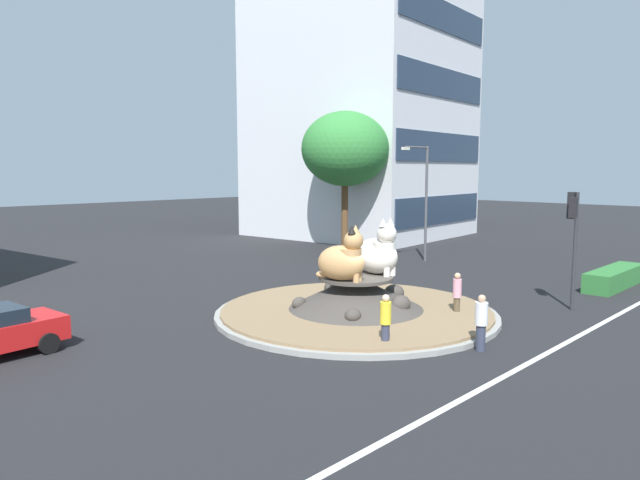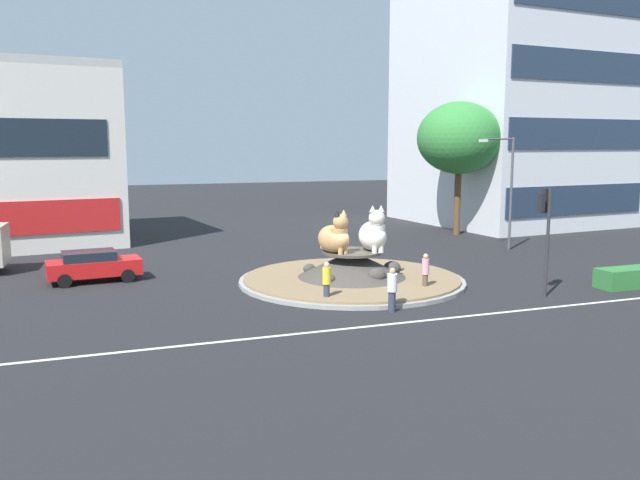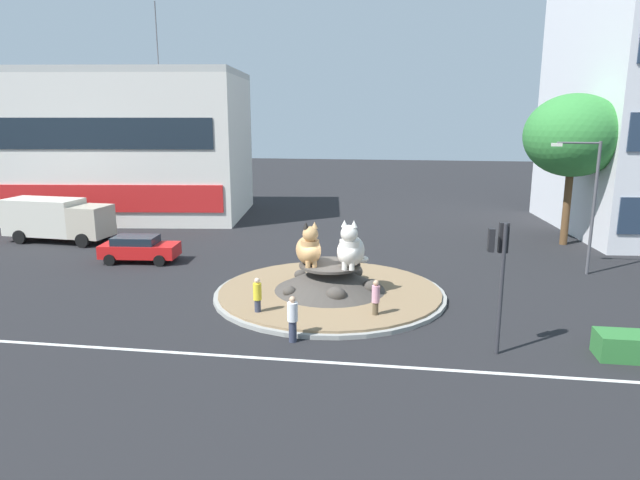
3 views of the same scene
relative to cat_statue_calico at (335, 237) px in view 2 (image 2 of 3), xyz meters
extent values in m
plane|color=black|center=(0.95, 0.20, -2.28)|extent=(160.00, 160.00, 0.00)
cube|color=silver|center=(0.95, -7.03, -2.27)|extent=(112.00, 0.20, 0.01)
cylinder|color=gray|center=(0.95, 0.20, -2.19)|extent=(10.77, 10.77, 0.18)
cylinder|color=#846B4C|center=(0.95, 0.20, -2.05)|extent=(10.34, 10.34, 0.10)
cone|color=#423D38|center=(0.95, 0.20, -1.37)|extent=(5.16, 5.16, 1.24)
cylinder|color=#423D38|center=(0.95, 0.20, -0.81)|extent=(2.84, 2.84, 0.12)
ellipsoid|color=#423D38|center=(2.91, -0.14, -1.65)|extent=(0.86, 0.78, 0.69)
ellipsoid|color=#423D38|center=(1.84, 2.03, -1.60)|extent=(0.99, 1.05, 0.79)
ellipsoid|color=#423D38|center=(-0.72, 1.62, -1.75)|extent=(0.61, 0.47, 0.49)
ellipsoid|color=#423D38|center=(-0.71, -1.08, -1.75)|extent=(0.61, 0.57, 0.49)
ellipsoid|color=#423D38|center=(1.46, -1.53, -1.65)|extent=(0.87, 0.68, 0.70)
ellipsoid|color=tan|center=(-0.04, 0.09, -0.11)|extent=(1.69, 2.07, 1.30)
cylinder|color=tan|center=(0.08, -0.25, 0.04)|extent=(1.09, 1.09, 0.81)
sphere|color=tan|center=(0.13, -0.37, 0.75)|extent=(0.71, 0.71, 0.71)
torus|color=tan|center=(-0.02, 0.87, -0.62)|extent=(0.80, 0.80, 0.16)
cone|color=tan|center=(0.31, -0.30, 1.16)|extent=(0.38, 0.38, 0.29)
cone|color=black|center=(-0.05, -0.44, 1.16)|extent=(0.38, 0.38, 0.29)
cylinder|color=tan|center=(0.33, -0.47, -0.59)|extent=(0.23, 0.23, 0.32)
cylinder|color=tan|center=(0.05, -0.57, -0.59)|extent=(0.23, 0.23, 0.32)
ellipsoid|color=silver|center=(1.93, 0.01, -0.06)|extent=(1.35, 2.00, 1.40)
cylinder|color=silver|center=(1.91, -0.37, 0.10)|extent=(0.97, 0.97, 0.87)
sphere|color=silver|center=(1.90, -0.51, 0.87)|extent=(0.77, 0.77, 0.77)
torus|color=silver|center=(2.30, 0.78, -0.61)|extent=(1.07, 1.07, 0.17)
cone|color=silver|center=(2.11, -0.52, 1.31)|extent=(0.34, 0.34, 0.31)
cone|color=silver|center=(1.69, -0.49, 1.31)|extent=(0.34, 0.34, 0.31)
cylinder|color=silver|center=(2.04, -0.69, -0.58)|extent=(0.24, 0.24, 0.35)
cylinder|color=silver|center=(1.73, -0.67, -0.58)|extent=(0.24, 0.24, 0.35)
cylinder|color=#2D2D33|center=(7.67, -5.42, 0.07)|extent=(0.14, 0.14, 4.70)
cube|color=black|center=(7.66, -5.20, 1.90)|extent=(0.33, 0.25, 1.05)
sphere|color=#360606|center=(7.66, -5.12, 2.21)|extent=(0.18, 0.18, 0.18)
sphere|color=#392706|center=(7.66, -5.12, 1.90)|extent=(0.18, 0.18, 0.18)
sphere|color=green|center=(7.66, -5.12, 1.58)|extent=(0.18, 0.18, 0.18)
cube|color=black|center=(7.22, -5.44, 1.84)|extent=(0.21, 0.29, 0.80)
cube|color=silver|center=(22.80, 18.47, 14.72)|extent=(15.59, 16.46, 34.00)
cube|color=#233347|center=(23.50, 10.84, 0.15)|extent=(13.35, 1.32, 2.21)
cube|color=#233347|center=(23.50, 10.84, 5.01)|extent=(13.35, 1.32, 2.21)
cube|color=#233347|center=(23.50, 10.84, 9.86)|extent=(13.35, 1.32, 2.21)
cylinder|color=brown|center=(14.60, 12.93, 0.01)|extent=(0.47, 0.47, 4.57)
ellipsoid|color=#337F38|center=(14.60, 12.93, 4.71)|extent=(6.05, 6.05, 5.14)
cylinder|color=#4C4C51|center=(13.97, 5.80, 1.21)|extent=(0.16, 0.16, 6.97)
cylinder|color=#4C4C51|center=(12.93, 5.84, 4.59)|extent=(2.08, 0.19, 0.10)
cube|color=silver|center=(11.89, 5.89, 4.49)|extent=(0.50, 0.24, 0.16)
cylinder|color=brown|center=(3.23, -2.83, -1.87)|extent=(0.24, 0.24, 0.81)
cylinder|color=pink|center=(3.23, -2.83, -1.11)|extent=(0.32, 0.32, 0.71)
sphere|color=tan|center=(3.23, -2.83, -0.65)|extent=(0.23, 0.23, 0.23)
cylinder|color=#33384C|center=(-1.62, -3.21, -1.87)|extent=(0.26, 0.26, 0.81)
cylinder|color=yellow|center=(-1.62, -3.21, -1.12)|extent=(0.35, 0.35, 0.70)
sphere|color=beige|center=(-1.62, -3.21, -0.65)|extent=(0.23, 0.23, 0.23)
cylinder|color=#33384C|center=(0.30, -5.43, -1.87)|extent=(0.30, 0.30, 0.82)
cylinder|color=silver|center=(0.30, -5.43, -1.10)|extent=(0.39, 0.39, 0.71)
sphere|color=tan|center=(0.30, -5.43, -0.63)|extent=(0.24, 0.24, 0.24)
cube|color=red|center=(-10.61, 4.66, -1.59)|extent=(4.45, 2.18, 0.74)
cube|color=#19232D|center=(-10.83, 4.64, -1.00)|extent=(2.54, 1.79, 0.44)
cylinder|color=black|center=(-9.28, 5.69, -1.96)|extent=(0.66, 0.28, 0.64)
cylinder|color=black|center=(-9.12, 3.90, -1.96)|extent=(0.66, 0.28, 0.64)
cylinder|color=black|center=(-12.11, 5.43, -1.96)|extent=(0.66, 0.28, 0.64)
cylinder|color=black|center=(-11.95, 3.64, -1.96)|extent=(0.66, 0.28, 0.64)
camera|label=1|loc=(-15.73, -14.02, 3.32)|focal=32.68mm
camera|label=2|loc=(-10.97, -28.03, 4.31)|focal=36.64mm
camera|label=3|loc=(4.23, -24.74, 6.05)|focal=31.61mm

